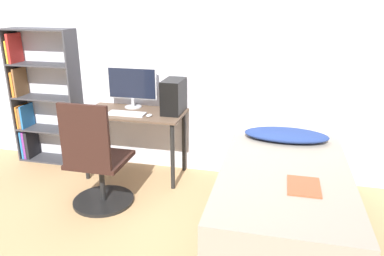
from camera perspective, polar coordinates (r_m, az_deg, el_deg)
name	(u,v)px	position (r m, az deg, el deg)	size (l,w,h in m)	color
ground_plane	(123,230)	(3.36, -10.53, -14.99)	(14.00, 14.00, 0.00)	tan
wall_back	(166,59)	(4.09, -3.99, 10.41)	(8.00, 0.05, 2.50)	silver
desk	(135,123)	(4.05, -8.74, 0.83)	(1.07, 0.55, 0.73)	brown
bookshelf	(38,102)	(4.74, -22.40, 3.71)	(0.79, 0.27, 1.56)	#38383D
office_chair	(97,168)	(3.57, -14.26, -5.98)	(0.58, 0.58, 1.04)	black
bed	(283,200)	(3.28, 13.64, -10.59)	(1.07, 1.92, 0.54)	#4C3D2D
pillow	(286,135)	(3.79, 14.14, -1.03)	(0.82, 0.36, 0.11)	navy
magazine	(304,186)	(2.93, 16.66, -8.50)	(0.24, 0.32, 0.01)	#B24C2D
monitor	(132,85)	(4.14, -9.11, 6.45)	(0.56, 0.19, 0.44)	#B7B7BC
keyboard	(127,114)	(3.93, -9.94, 2.17)	(0.39, 0.15, 0.02)	silver
pc_tower	(174,96)	(3.91, -2.82, 4.86)	(0.20, 0.35, 0.35)	black
mouse	(149,115)	(3.84, -6.55, 1.94)	(0.06, 0.09, 0.02)	silver
phone	(95,108)	(4.22, -14.50, 2.94)	(0.07, 0.14, 0.01)	black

